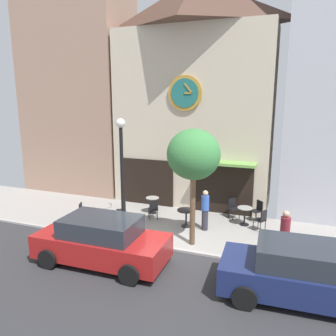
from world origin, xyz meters
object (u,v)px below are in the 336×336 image
at_px(street_tree, 193,155).
at_px(cafe_chair_near_tree, 233,207).
at_px(cafe_table_center, 186,214).
at_px(cafe_table_center_right, 103,210).
at_px(cafe_chair_curbside, 153,208).
at_px(street_lamp, 122,174).
at_px(cafe_table_near_door, 152,203).
at_px(cafe_chair_near_lamp, 83,211).
at_px(parked_car_red, 102,241).
at_px(parked_car_navy, 303,273).
at_px(cafe_chair_facing_wall, 258,209).
at_px(pedestrian_maroon, 285,234).
at_px(pedestrian_blue, 205,210).
at_px(cafe_table_near_curb, 245,213).
at_px(cafe_chair_corner, 261,219).
at_px(cafe_chair_right_end, 123,209).

relative_size(street_tree, cafe_chair_near_tree, 4.74).
relative_size(cafe_table_center, cafe_chair_near_tree, 0.85).
height_order(cafe_table_center_right, cafe_chair_near_tree, cafe_chair_near_tree).
distance_m(cafe_table_center, cafe_chair_curbside, 1.63).
bearing_deg(street_lamp, cafe_table_near_door, 79.65).
bearing_deg(street_lamp, cafe_chair_near_lamp, -176.98).
xyz_separation_m(street_lamp, street_tree, (3.07, -0.43, 1.03)).
bearing_deg(parked_car_red, cafe_chair_curbside, 89.55).
relative_size(street_tree, parked_car_navy, 0.97).
xyz_separation_m(cafe_table_center_right, cafe_chair_curbside, (1.94, 1.02, -0.02)).
bearing_deg(cafe_chair_near_lamp, parked_car_navy, -16.41).
xyz_separation_m(street_tree, cafe_chair_facing_wall, (2.01, 3.29, -2.80)).
bearing_deg(pedestrian_maroon, street_lamp, 176.57).
xyz_separation_m(street_lamp, pedestrian_blue, (3.17, 1.05, -1.43)).
bearing_deg(street_tree, cafe_table_near_curb, 59.03).
bearing_deg(cafe_table_center_right, cafe_chair_facing_wall, 21.73).
bearing_deg(pedestrian_blue, street_tree, -93.79).
bearing_deg(parked_car_navy, cafe_chair_near_tree, 116.89).
distance_m(cafe_table_center, cafe_chair_near_lamp, 4.41).
bearing_deg(street_tree, cafe_table_center_right, 169.49).
relative_size(street_lamp, pedestrian_maroon, 2.71).
relative_size(cafe_table_center_right, cafe_table_near_door, 1.04).
xyz_separation_m(street_lamp, parked_car_red, (0.72, -2.80, -1.53)).
bearing_deg(street_lamp, cafe_table_center, 25.24).
distance_m(pedestrian_blue, parked_car_navy, 5.18).
relative_size(cafe_table_near_door, cafe_chair_corner, 0.84).
relative_size(street_tree, cafe_table_center_right, 5.46).
xyz_separation_m(cafe_table_center_right, pedestrian_maroon, (7.45, -0.74, 0.32)).
bearing_deg(street_tree, cafe_table_near_door, 136.47).
height_order(cafe_table_center_right, cafe_table_near_curb, cafe_table_near_curb).
relative_size(cafe_table_center_right, cafe_table_near_curb, 1.01).
bearing_deg(cafe_chair_near_lamp, cafe_chair_curbside, 29.27).
height_order(cafe_table_near_door, cafe_chair_right_end, cafe_chair_right_end).
bearing_deg(cafe_chair_facing_wall, cafe_chair_curbside, -161.11).
relative_size(cafe_table_near_door, parked_car_red, 0.17).
distance_m(street_lamp, cafe_chair_corner, 5.88).
bearing_deg(cafe_table_near_door, cafe_table_center_right, -131.86).
height_order(street_tree, cafe_chair_curbside, street_tree).
bearing_deg(cafe_table_near_curb, cafe_chair_near_tree, 132.85).
distance_m(cafe_table_near_curb, pedestrian_blue, 1.85).
distance_m(street_tree, cafe_table_near_door, 4.66).
distance_m(cafe_table_center_right, pedestrian_maroon, 7.49).
height_order(cafe_chair_right_end, cafe_chair_near_lamp, same).
bearing_deg(cafe_chair_facing_wall, parked_car_navy, -72.84).
bearing_deg(cafe_chair_right_end, cafe_table_near_door, 57.15).
relative_size(cafe_table_near_curb, cafe_chair_curbside, 0.86).
relative_size(street_tree, cafe_table_near_curb, 5.52).
bearing_deg(cafe_chair_curbside, pedestrian_maroon, -17.66).
xyz_separation_m(cafe_chair_near_tree, pedestrian_blue, (-0.85, -1.74, 0.33)).
xyz_separation_m(cafe_chair_corner, pedestrian_blue, (-2.17, -0.66, 0.33)).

